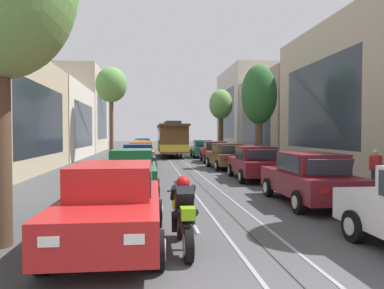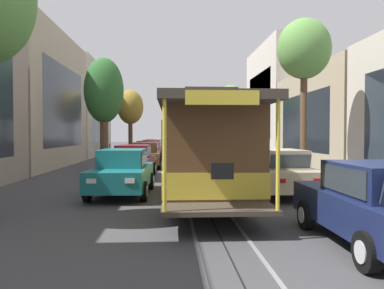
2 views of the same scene
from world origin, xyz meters
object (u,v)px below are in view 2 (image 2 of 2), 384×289
(motorcycle_with_rider, at_px, (195,148))
(pedestrian_on_left_pavement, at_px, (107,148))
(parked_car_navy_mid_left, at_px, (226,153))
(parked_car_navy_sixth_left, at_px, (378,205))
(parked_car_beige_fifth_left, at_px, (278,172))
(parked_car_white_near_right, at_px, (154,146))
(street_tree_kerb_left_second, at_px, (304,51))
(fire_hydrant, at_px, (227,152))
(parked_car_maroon_mid_right, at_px, (147,151))
(parked_car_brown_fourth_right, at_px, (145,155))
(parked_car_maroon_fifth_right, at_px, (133,161))
(parked_car_teal_sixth_right, at_px, (122,172))
(street_tree_kerb_right_near, at_px, (130,108))
(street_tree_kerb_left_near, at_px, (230,105))
(parked_car_orange_fourth_left, at_px, (243,159))
(parked_car_red_near_left, at_px, (209,147))
(parked_car_green_second_left, at_px, (216,150))
(street_tree_kerb_right_second, at_px, (104,93))
(cable_car_trolley, at_px, (203,148))
(parked_car_maroon_second_right, at_px, (152,148))

(motorcycle_with_rider, height_order, pedestrian_on_left_pavement, pedestrian_on_left_pavement)
(parked_car_navy_mid_left, height_order, parked_car_navy_sixth_left, same)
(parked_car_beige_fifth_left, distance_m, parked_car_white_near_right, 27.85)
(street_tree_kerb_left_second, height_order, fire_hydrant, street_tree_kerb_left_second)
(parked_car_maroon_mid_right, xyz_separation_m, parked_car_brown_fourth_right, (-0.16, 5.33, 0.00))
(parked_car_maroon_fifth_right, relative_size, parked_car_teal_sixth_right, 1.01)
(street_tree_kerb_left_second, relative_size, street_tree_kerb_right_near, 1.14)
(parked_car_beige_fifth_left, relative_size, street_tree_kerb_left_near, 0.62)
(parked_car_orange_fourth_left, relative_size, parked_car_brown_fourth_right, 1.00)
(parked_car_red_near_left, bearing_deg, parked_car_navy_sixth_left, 89.97)
(parked_car_teal_sixth_right, bearing_deg, parked_car_maroon_fifth_right, -88.39)
(parked_car_green_second_left, bearing_deg, parked_car_maroon_fifth_right, 67.22)
(parked_car_brown_fourth_right, relative_size, pedestrian_on_left_pavement, 2.80)
(parked_car_white_near_right, relative_size, parked_car_maroon_mid_right, 0.99)
(parked_car_beige_fifth_left, distance_m, parked_car_brown_fourth_right, 12.16)
(parked_car_orange_fourth_left, xyz_separation_m, parked_car_maroon_fifth_right, (5.56, 0.93, 0.00))
(pedestrian_on_left_pavement, relative_size, fire_hydrant, 1.87)
(parked_car_maroon_fifth_right, distance_m, fire_hydrant, 18.11)
(parked_car_navy_sixth_left, bearing_deg, parked_car_beige_fifth_left, -88.88)
(parked_car_navy_sixth_left, distance_m, parked_car_maroon_fifth_right, 13.16)
(street_tree_kerb_left_second, bearing_deg, street_tree_kerb_right_second, -30.66)
(parked_car_maroon_mid_right, distance_m, cable_car_trolley, 17.46)
(parked_car_green_second_left, height_order, parked_car_white_near_right, same)
(parked_car_teal_sixth_right, distance_m, street_tree_kerb_left_near, 26.56)
(parked_car_beige_fifth_left, bearing_deg, street_tree_kerb_right_second, -52.20)
(parked_car_beige_fifth_left, relative_size, fire_hydrant, 5.22)
(parked_car_green_second_left, xyz_separation_m, fire_hydrant, (-1.42, -3.27, -0.38))
(parked_car_maroon_mid_right, xyz_separation_m, motorcycle_with_rider, (-4.30, -9.72, -0.15))
(parked_car_orange_fourth_left, xyz_separation_m, parked_car_maroon_mid_right, (5.50, -9.67, 0.00))
(parked_car_maroon_fifth_right, bearing_deg, parked_car_white_near_right, -90.17)
(parked_car_beige_fifth_left, relative_size, motorcycle_with_rider, 2.21)
(parked_car_orange_fourth_left, bearing_deg, parked_car_beige_fifth_left, 90.14)
(parked_car_red_near_left, bearing_deg, fire_hydrant, 112.51)
(parked_car_navy_sixth_left, relative_size, parked_car_maroon_second_right, 0.99)
(parked_car_green_second_left, distance_m, street_tree_kerb_left_near, 7.92)
(parked_car_teal_sixth_right, height_order, street_tree_kerb_right_second, street_tree_kerb_right_second)
(parked_car_white_near_right, bearing_deg, cable_car_trolley, 95.62)
(parked_car_navy_sixth_left, height_order, parked_car_teal_sixth_right, same)
(pedestrian_on_left_pavement, bearing_deg, parked_car_navy_sixth_left, 109.63)
(parked_car_teal_sixth_right, height_order, motorcycle_with_rider, parked_car_teal_sixth_right)
(parked_car_maroon_mid_right, relative_size, motorcycle_with_rider, 2.23)
(street_tree_kerb_right_near, bearing_deg, parked_car_red_near_left, -173.98)
(parked_car_maroon_fifth_right, height_order, street_tree_kerb_right_second, street_tree_kerb_right_second)
(parked_car_navy_mid_left, bearing_deg, street_tree_kerb_left_near, -100.11)
(street_tree_kerb_left_near, distance_m, pedestrian_on_left_pavement, 13.38)
(parked_car_beige_fifth_left, xyz_separation_m, street_tree_kerb_left_near, (-2.29, -25.34, 4.25))
(street_tree_kerb_right_near, relative_size, pedestrian_on_left_pavement, 4.10)
(cable_car_trolley, bearing_deg, parked_car_green_second_left, -97.92)
(parked_car_beige_fifth_left, xyz_separation_m, parked_car_maroon_fifth_right, (5.58, -5.64, 0.00))
(parked_car_white_near_right, bearing_deg, street_tree_kerb_left_near, 165.91)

